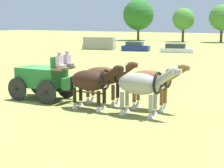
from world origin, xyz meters
The scene contains 12 objects.
ground_plane centered at (0.00, 0.00, 0.00)m, with size 220.00×220.00×0.00m, color olive.
show_wagon centered at (0.16, 0.01, 1.20)m, with size 5.45×2.02×2.70m.
draft_horse_rear_near centered at (3.53, 0.81, 1.39)m, with size 3.17×1.01×2.26m.
draft_horse_rear_off centered at (3.58, -0.49, 1.35)m, with size 3.00×1.08×2.22m.
draft_horse_lead_near centered at (6.13, 0.92, 1.40)m, with size 3.08×0.98×2.28m.
draft_horse_lead_off centered at (6.17, -0.38, 1.40)m, with size 3.07×1.08×2.27m.
parked_vehicle_a centered at (-16.32, 31.14, 0.88)m, with size 5.07×2.90×1.81m.
parked_vehicle_b centered at (-10.41, 31.40, 0.55)m, with size 4.15×2.67×1.27m.
parked_vehicle_c centered at (-4.52, 32.07, 0.49)m, with size 4.67×2.80×1.15m.
tree_a centered at (-22.80, 56.84, 5.51)m, with size 6.61×6.61×8.82m.
tree_b centered at (-12.57, 56.58, 4.54)m, with size 4.42×4.42×6.78m.
tree_c centered at (-5.37, 58.43, 4.83)m, with size 5.05×5.05×7.38m.
Camera 1 is at (13.25, -14.81, 4.22)m, focal length 58.72 mm.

